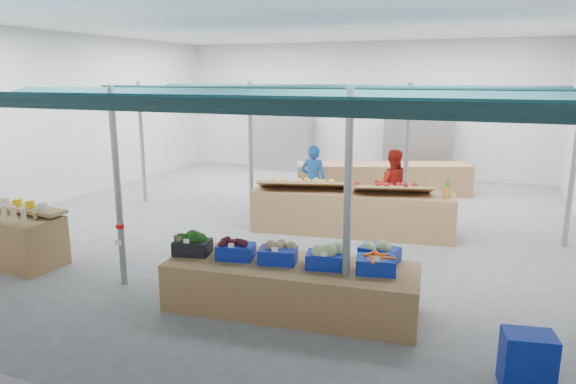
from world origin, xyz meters
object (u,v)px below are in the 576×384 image
at_px(crate_stack, 527,361).
at_px(fruit_counter, 352,212).
at_px(vendor_right, 392,186).
at_px(bottle_shelf, 12,237).
at_px(vendor_left, 313,180).
at_px(veg_counter, 291,287).

bearing_deg(crate_stack, fruit_counter, 123.81).
xyz_separation_m(crate_stack, vendor_right, (-2.44, 5.64, 0.50)).
distance_m(bottle_shelf, vendor_right, 7.39).
height_order(bottle_shelf, crate_stack, bottle_shelf).
bearing_deg(fruit_counter, vendor_left, 129.49).
xyz_separation_m(bottle_shelf, crate_stack, (7.96, -0.74, -0.15)).
relative_size(veg_counter, vendor_right, 2.11).
bearing_deg(crate_stack, veg_counter, 164.48).
distance_m(veg_counter, crate_stack, 2.99).
bearing_deg(crate_stack, vendor_right, 113.39).
distance_m(bottle_shelf, crate_stack, 8.00).
relative_size(bottle_shelf, vendor_left, 1.21).
bearing_deg(vendor_left, bottle_shelf, 44.73).
xyz_separation_m(bottle_shelf, fruit_counter, (4.92, 3.79, -0.02)).
relative_size(fruit_counter, vendor_left, 2.50).
bearing_deg(vendor_left, vendor_right, 172.00).
height_order(crate_stack, vendor_left, vendor_left).
relative_size(fruit_counter, vendor_right, 2.50).
relative_size(veg_counter, crate_stack, 5.62).
relative_size(veg_counter, fruit_counter, 0.84).
distance_m(crate_stack, vendor_left, 7.07).
bearing_deg(vendor_left, veg_counter, 97.66).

